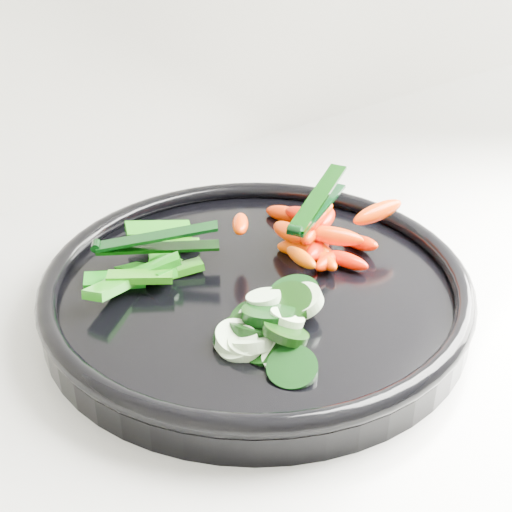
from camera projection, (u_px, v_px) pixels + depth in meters
counter at (446, 460)px, 1.09m from camera, size 2.02×0.62×0.93m
veggie_tray at (256, 290)px, 0.63m from camera, size 0.42×0.42×0.04m
cucumber_pile at (266, 326)px, 0.56m from camera, size 0.11×0.12×0.04m
carrot_pile at (316, 233)px, 0.66m from camera, size 0.16×0.15×0.05m
pepper_pile at (149, 265)px, 0.64m from camera, size 0.14×0.11×0.04m
tong_carrot at (317, 204)px, 0.65m from camera, size 0.11×0.06×0.02m
tong_pepper at (154, 242)px, 0.64m from camera, size 0.10×0.07×0.02m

